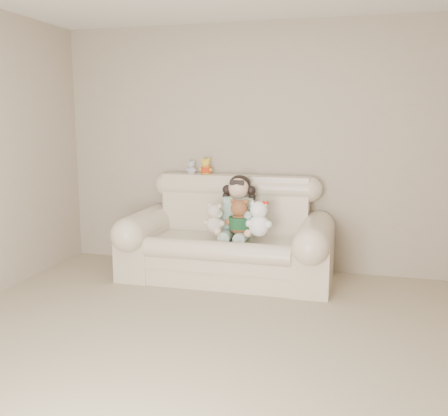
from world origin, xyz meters
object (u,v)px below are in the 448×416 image
sofa (227,229)px  cream_teddy (214,216)px  brown_teddy (239,213)px  seated_child (239,206)px  white_cat (259,215)px

sofa → cream_teddy: sofa is taller
sofa → brown_teddy: bearing=-36.8°
seated_child → brown_teddy: seated_child is taller
brown_teddy → cream_teddy: (-0.25, -0.01, -0.03)m
brown_teddy → cream_teddy: brown_teddy is taller
sofa → white_cat: 0.43m
brown_teddy → sofa: bearing=157.6°
white_cat → seated_child: bearing=157.9°
sofa → white_cat: bearing=-21.6°
sofa → brown_teddy: size_ratio=5.03×
seated_child → white_cat: bearing=-45.9°
seated_child → cream_teddy: seated_child is taller
cream_teddy → brown_teddy: bearing=-19.0°
cream_teddy → sofa: bearing=34.4°
seated_child → white_cat: (0.25, -0.22, -0.04)m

